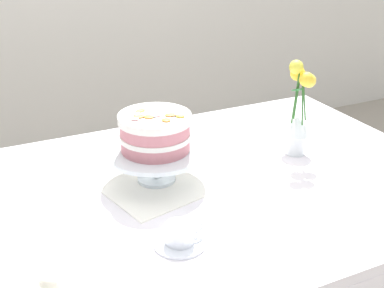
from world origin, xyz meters
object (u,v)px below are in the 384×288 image
Objects in this scene: dining_table at (218,213)px; cake_stand at (156,155)px; teacup at (180,236)px; flower_vase at (298,115)px; layer_cake at (155,132)px; fallen_rose at (49,284)px.

cake_stand is at bearing 145.85° from dining_table.
flower_vase is at bearing 28.48° from teacup.
flower_vase is (0.47, -0.02, 0.05)m from cake_stand.
layer_cake reaches higher than fallen_rose.
cake_stand is at bearing 83.21° from layer_cake.
layer_cake is at bearing 42.92° from fallen_rose.
dining_table is 0.25m from cake_stand.
flower_vase reaches higher than teacup.
teacup is (-0.54, -0.29, -0.11)m from flower_vase.
layer_cake reaches higher than cake_stand.
fallen_rose is (-0.52, -0.25, 0.11)m from dining_table.
flower_vase is at bearing 21.38° from fallen_rose.
cake_stand is (-0.15, 0.10, 0.17)m from dining_table.
flower_vase is 0.62m from teacup.
cake_stand is 0.52m from fallen_rose.
fallen_rose is (-0.38, -0.35, -0.13)m from layer_cake.
dining_table is at bearing -34.15° from cake_stand.
dining_table is 0.32m from teacup.
cake_stand is 0.32m from teacup.
layer_cake is 1.61× the size of teacup.
fallen_rose is at bearing -137.08° from layer_cake.
cake_stand reaches higher than fallen_rose.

